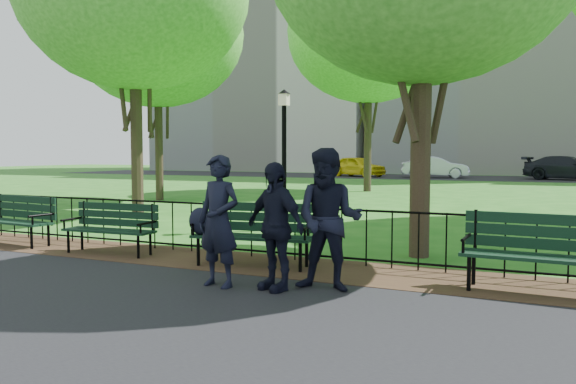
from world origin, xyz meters
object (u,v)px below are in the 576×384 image
at_px(park_bench_main, 235,225).
at_px(sedan_silver, 435,167).
at_px(tree_far_c, 369,33).
at_px(taxi, 357,166).
at_px(person_right, 275,226).
at_px(person_left, 219,221).
at_px(park_bench_left_b, 18,215).
at_px(park_bench_left_a, 112,223).
at_px(park_bench_right_a, 543,245).
at_px(person_mid, 329,220).
at_px(tree_mid_w, 157,33).
at_px(sedan_dark, 568,168).
at_px(lamppost, 284,154).

distance_m(park_bench_main, sedan_silver, 32.56).
height_order(tree_far_c, taxi, tree_far_c).
height_order(park_bench_main, person_right, person_right).
bearing_deg(person_left, park_bench_left_b, 173.80).
xyz_separation_m(person_right, taxi, (-9.22, 33.87, -0.06)).
bearing_deg(park_bench_left_a, taxi, 96.90).
distance_m(park_bench_right_a, person_left, 4.11).
bearing_deg(tree_far_c, person_mid, -75.55).
distance_m(park_bench_left_a, park_bench_right_a, 6.85).
relative_size(park_bench_right_a, sedan_silver, 0.42).
xyz_separation_m(park_bench_main, tree_mid_w, (-8.63, 9.60, 5.50)).
bearing_deg(park_bench_left_b, person_mid, -3.12).
relative_size(tree_far_c, person_right, 6.30).
bearing_deg(sedan_silver, park_bench_right_a, 175.97).
bearing_deg(sedan_silver, person_right, 170.35).
relative_size(park_bench_main, person_left, 1.14).
bearing_deg(sedan_silver, park_bench_main, 168.42).
distance_m(park_bench_left_a, sedan_dark, 33.94).
relative_size(person_left, sedan_dark, 0.32).
height_order(taxi, sedan_dark, sedan_dark).
xyz_separation_m(person_right, sedan_silver, (-3.52, 33.64, -0.07)).
bearing_deg(person_mid, person_right, -166.12).
xyz_separation_m(park_bench_left_a, taxi, (-5.52, 32.67, 0.22)).
bearing_deg(park_bench_right_a, sedan_dark, 89.95).
xyz_separation_m(park_bench_main, person_mid, (1.88, -0.93, 0.28)).
distance_m(park_bench_left_a, tree_far_c, 18.61).
distance_m(park_bench_main, person_mid, 2.11).
xyz_separation_m(tree_far_c, sedan_silver, (0.56, 15.05, -6.41)).
xyz_separation_m(park_bench_left_a, person_left, (2.96, -1.34, 0.33)).
relative_size(tree_mid_w, tree_far_c, 0.86).
bearing_deg(lamppost, park_bench_left_a, -109.89).
relative_size(park_bench_left_a, sedan_silver, 0.37).
bearing_deg(tree_mid_w, park_bench_left_a, -57.22).
bearing_deg(person_right, tree_mid_w, 154.08).
xyz_separation_m(park_bench_left_b, tree_far_c, (2.00, 17.31, 6.60)).
bearing_deg(tree_mid_w, lamppost, -35.89).
xyz_separation_m(park_bench_left_a, sedan_silver, (0.18, 32.44, 0.22)).
bearing_deg(sedan_silver, park_bench_left_b, 159.86).
height_order(park_bench_right_a, sedan_silver, sedan_silver).
relative_size(lamppost, person_mid, 1.76).
bearing_deg(taxi, tree_mid_w, -159.28).
distance_m(park_bench_left_b, person_right, 6.21).
relative_size(park_bench_right_a, person_right, 1.18).
height_order(park_bench_left_b, sedan_dark, sedan_dark).
bearing_deg(taxi, person_right, -142.46).
bearing_deg(taxi, sedan_silver, -70.00).
relative_size(person_left, person_mid, 0.95).
bearing_deg(person_left, taxi, 112.70).
distance_m(park_bench_left_a, park_bench_left_b, 2.37).
height_order(park_bench_left_a, taxi, taxi).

